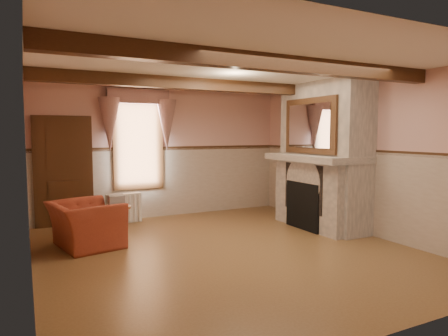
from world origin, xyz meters
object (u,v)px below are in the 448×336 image
radiator (124,208)px  bowl (323,153)px  armchair (86,224)px  side_table (117,222)px  mantel_clock (300,149)px  oil_lamp (305,147)px

radiator → bowl: 4.13m
armchair → side_table: size_ratio=2.05×
radiator → armchair: bearing=-126.4°
armchair → mantel_clock: mantel_clock is taller
side_table → mantel_clock: mantel_clock is taller
side_table → oil_lamp: (3.61, -0.65, 1.29)m
bowl → oil_lamp: (0.00, 0.53, 0.10)m
armchair → radiator: bearing=-44.5°
bowl → mantel_clock: 0.71m
side_table → bowl: (3.61, -1.18, 1.19)m
armchair → oil_lamp: oil_lamp is taller
mantel_clock → oil_lamp: size_ratio=0.86×
armchair → side_table: 0.70m
radiator → mantel_clock: 3.80m
radiator → oil_lamp: (3.24, -1.76, 1.26)m
mantel_clock → oil_lamp: 0.18m
armchair → mantel_clock: 4.34m
radiator → mantel_clock: (3.24, -1.58, 1.22)m
radiator → mantel_clock: bearing=-30.1°
side_table → radiator: (0.37, 1.11, 0.02)m
oil_lamp → radiator: bearing=151.5°
radiator → oil_lamp: bearing=-32.5°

